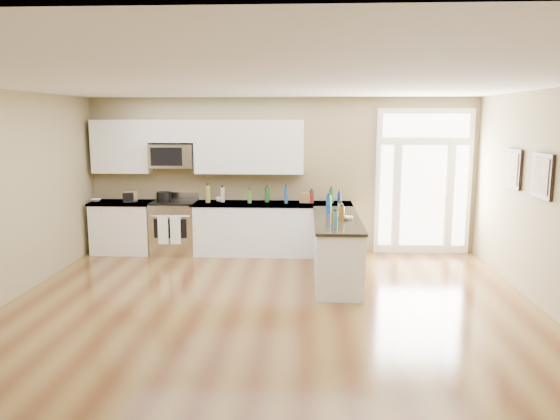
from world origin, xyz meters
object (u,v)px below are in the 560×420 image
at_px(kitchen_range, 175,227).
at_px(stockpot, 164,196).
at_px(toaster_oven, 130,196).
at_px(peninsula_cabinet, 336,251).

distance_m(kitchen_range, stockpot, 0.59).
xyz_separation_m(kitchen_range, toaster_oven, (-0.79, -0.02, 0.57)).
relative_size(peninsula_cabinet, toaster_oven, 9.47).
xyz_separation_m(peninsula_cabinet, toaster_oven, (-3.64, 1.42, 0.61)).
bearing_deg(kitchen_range, peninsula_cabinet, -26.97).
distance_m(peninsula_cabinet, toaster_oven, 3.95).
distance_m(peninsula_cabinet, kitchen_range, 3.19).
distance_m(stockpot, toaster_oven, 0.62).
bearing_deg(toaster_oven, peninsula_cabinet, -44.79).
bearing_deg(peninsula_cabinet, toaster_oven, 158.62).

